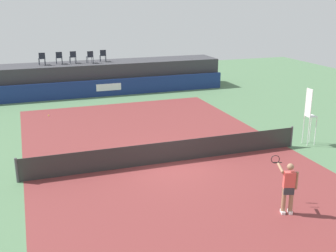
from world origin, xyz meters
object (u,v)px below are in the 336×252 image
(spectator_chair_left, at_px, (59,57))
(tennis_player, at_px, (288,186))
(spectator_chair_far_right, at_px, (103,55))
(net_post_far, at_px, (291,136))
(spectator_chair_right, at_px, (90,56))
(net_post_near, at_px, (17,170))
(spectator_chair_center, at_px, (73,57))
(spectator_chair_far_left, at_px, (42,58))
(umpire_chair, at_px, (309,113))
(tennis_ball, at_px, (49,115))

(spectator_chair_left, relative_size, tennis_player, 0.50)
(spectator_chair_far_right, bearing_deg, spectator_chair_left, -177.81)
(spectator_chair_far_right, xyz_separation_m, net_post_far, (6.01, -15.45, -2.19))
(spectator_chair_left, xyz_separation_m, spectator_chair_right, (2.18, -0.31, 0.00))
(net_post_near, height_order, tennis_player, tennis_player)
(spectator_chair_left, distance_m, spectator_chair_center, 0.99)
(spectator_chair_far_left, bearing_deg, spectator_chair_left, 3.08)
(spectator_chair_center, distance_m, spectator_chair_far_right, 2.23)
(spectator_chair_far_left, xyz_separation_m, spectator_chair_left, (1.19, 0.06, 0.00))
(spectator_chair_left, xyz_separation_m, umpire_chair, (10.12, -15.33, -1.11))
(spectator_chair_right, bearing_deg, net_post_near, -109.60)
(spectator_chair_right, xyz_separation_m, net_post_near, (-5.35, -15.02, -2.19))
(spectator_chair_left, bearing_deg, spectator_chair_center, 1.94)
(umpire_chair, relative_size, net_post_near, 2.76)
(spectator_chair_far_left, bearing_deg, tennis_ball, -91.59)
(spectator_chair_left, height_order, spectator_chair_far_right, same)
(spectator_chair_left, relative_size, spectator_chair_right, 1.00)
(spectator_chair_far_right, height_order, net_post_near, spectator_chair_far_right)
(net_post_near, bearing_deg, spectator_chair_right, 70.40)
(tennis_player, bearing_deg, net_post_near, 146.87)
(umpire_chair, bearing_deg, net_post_near, -179.99)
(spectator_chair_far_left, xyz_separation_m, tennis_player, (6.42, -20.75, -1.73))
(spectator_chair_center, distance_m, net_post_far, 17.57)
(spectator_chair_far_right, distance_m, tennis_player, 21.10)
(spectator_chair_far_left, height_order, umpire_chair, spectator_chair_far_left)
(spectator_chair_far_left, distance_m, net_post_far, 18.61)
(spectator_chair_left, distance_m, umpire_chair, 18.40)
(spectator_chair_far_left, distance_m, net_post_near, 15.55)
(spectator_chair_far_left, xyz_separation_m, net_post_near, (-1.98, -15.27, -2.19))
(net_post_far, bearing_deg, tennis_ball, 138.49)
(umpire_chair, bearing_deg, spectator_chair_left, 123.42)
(spectator_chair_far_left, distance_m, spectator_chair_far_right, 4.42)
(spectator_chair_far_right, distance_m, tennis_ball, 8.06)
(spectator_chair_far_left, distance_m, umpire_chair, 19.03)
(spectator_chair_right, xyz_separation_m, net_post_far, (7.05, -15.02, -2.19))
(spectator_chair_right, distance_m, net_post_near, 16.10)
(spectator_chair_right, distance_m, spectator_chair_far_right, 1.12)
(tennis_player, relative_size, tennis_ball, 26.03)
(umpire_chair, height_order, tennis_ball, umpire_chair)
(spectator_chair_far_left, height_order, spectator_chair_right, same)
(spectator_chair_center, relative_size, net_post_near, 0.89)
(spectator_chair_right, height_order, tennis_ball, spectator_chair_right)
(umpire_chair, xyz_separation_m, tennis_player, (-4.89, -5.48, -0.63))
(spectator_chair_far_left, distance_m, spectator_chair_right, 3.38)
(spectator_chair_right, distance_m, tennis_player, 20.80)
(net_post_near, bearing_deg, spectator_chair_center, 74.85)
(net_post_near, relative_size, net_post_far, 1.00)
(spectator_chair_far_left, xyz_separation_m, net_post_far, (10.42, -15.27, -2.19))
(spectator_chair_center, bearing_deg, tennis_ball, -111.36)
(spectator_chair_left, height_order, spectator_chair_right, same)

